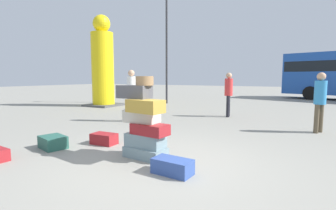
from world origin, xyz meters
name	(u,v)px	position (x,y,z in m)	size (l,w,h in m)	color
ground_plane	(155,163)	(0.00, 0.00, 0.00)	(80.00, 80.00, 0.00)	gray
suitcase_tower	(144,123)	(-0.35, 0.17, 0.66)	(1.02, 0.64, 1.53)	gray
suitcase_teal_behind_tower	(53,142)	(-2.41, -0.24, 0.13)	(0.57, 0.43, 0.26)	#26594C
suitcase_navy_white_trunk	(173,166)	(0.50, -0.30, 0.12)	(0.62, 0.33, 0.24)	#334F99
suitcase_maroon_foreground_near	(104,139)	(-1.69, 0.53, 0.12)	(0.56, 0.34, 0.24)	maroon
person_bearded_onlooker	(229,91)	(-0.30, 5.84, 1.00)	(0.30, 0.34, 1.68)	black
person_tourist_with_camera	(132,91)	(-2.92, 3.24, 1.05)	(0.30, 0.30, 1.76)	black
person_passerby_in_red	(320,97)	(2.62, 4.23, 0.97)	(0.30, 0.31, 1.64)	brown
yellow_dummy_statue	(103,66)	(-7.09, 6.38, 2.09)	(1.59, 1.59, 4.68)	yellow
lamp_post	(167,28)	(-4.78, 9.09, 4.25)	(0.36, 0.36, 6.58)	#333338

